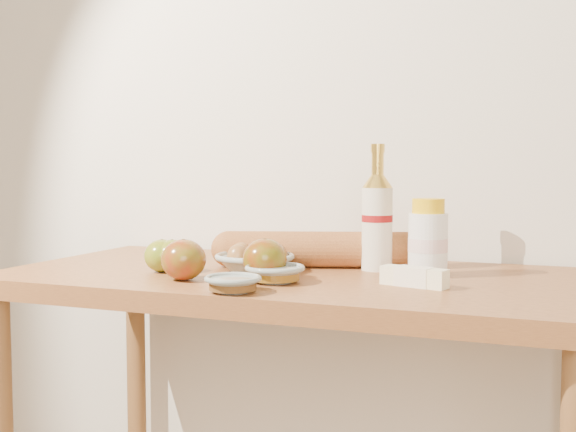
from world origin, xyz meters
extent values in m
cube|color=beige|center=(0.00, 1.51, 1.30)|extent=(3.50, 0.02, 2.60)
cube|color=#9D6032|center=(0.00, 1.18, 0.88)|extent=(1.20, 0.60, 0.04)
cylinder|color=brown|center=(-0.55, 1.43, 0.43)|extent=(0.05, 0.05, 0.86)
cylinder|color=beige|center=(0.15, 1.28, 0.99)|extent=(0.07, 0.07, 0.18)
cylinder|color=maroon|center=(0.15, 1.28, 1.01)|extent=(0.07, 0.07, 0.01)
cone|color=gold|center=(0.15, 1.28, 1.09)|extent=(0.07, 0.07, 0.03)
cylinder|color=gold|center=(0.15, 1.28, 1.13)|extent=(0.03, 0.03, 0.05)
cylinder|color=gold|center=(0.15, 1.28, 1.16)|extent=(0.03, 0.03, 0.02)
cylinder|color=white|center=(0.27, 1.23, 0.96)|extent=(0.10, 0.10, 0.13)
cylinder|color=beige|center=(0.27, 1.23, 0.96)|extent=(0.10, 0.10, 0.03)
cylinder|color=#F1B70C|center=(0.27, 1.23, 1.04)|extent=(0.08, 0.08, 0.03)
torus|color=#909D99|center=(-0.08, 1.16, 0.93)|extent=(0.17, 0.17, 0.01)
ellipsoid|color=brown|center=(-0.11, 1.14, 0.93)|extent=(0.05, 0.05, 0.06)
ellipsoid|color=brown|center=(-0.05, 1.15, 0.93)|extent=(0.05, 0.05, 0.06)
ellipsoid|color=brown|center=(-0.08, 1.19, 0.93)|extent=(0.05, 0.05, 0.06)
ellipsoid|color=brown|center=(-0.12, 1.18, 0.93)|extent=(0.05, 0.05, 0.06)
ellipsoid|color=brown|center=(-0.04, 1.19, 0.93)|extent=(0.05, 0.05, 0.06)
cylinder|color=#AC6834|center=(0.02, 1.27, 0.94)|extent=(0.40, 0.20, 0.08)
sphere|color=#AC6834|center=(-0.16, 1.21, 0.94)|extent=(0.10, 0.10, 0.08)
sphere|color=#AC6834|center=(0.21, 1.33, 0.94)|extent=(0.10, 0.10, 0.08)
ellipsoid|color=olive|center=(-0.26, 1.09, 0.93)|extent=(0.10, 0.10, 0.07)
cylinder|color=#442A16|center=(-0.26, 1.09, 0.96)|extent=(0.01, 0.01, 0.01)
ellipsoid|color=#970810|center=(-0.16, 1.01, 0.94)|extent=(0.10, 0.10, 0.08)
cylinder|color=#52321B|center=(-0.16, 1.01, 0.97)|extent=(0.01, 0.01, 0.01)
ellipsoid|color=maroon|center=(-0.02, 1.08, 0.94)|extent=(0.09, 0.09, 0.08)
cylinder|color=#4E351A|center=(-0.02, 1.08, 0.97)|extent=(0.01, 0.01, 0.01)
torus|color=gray|center=(-0.02, 0.93, 0.92)|extent=(0.13, 0.13, 0.01)
cylinder|color=brown|center=(-0.02, 0.93, 0.91)|extent=(0.10, 0.10, 0.02)
torus|color=gray|center=(0.01, 1.05, 0.93)|extent=(0.15, 0.15, 0.01)
cylinder|color=brown|center=(0.01, 1.05, 0.92)|extent=(0.12, 0.12, 0.02)
cube|color=#FFF6C5|center=(0.27, 1.10, 0.92)|extent=(0.13, 0.07, 0.03)
cube|color=white|center=(0.27, 1.10, 0.92)|extent=(0.07, 0.05, 0.04)
ellipsoid|color=olive|center=(-0.24, 1.09, 0.93)|extent=(0.10, 0.10, 0.07)
cylinder|color=#442A16|center=(-0.24, 1.09, 0.96)|extent=(0.01, 0.01, 0.01)
camera|label=1|loc=(0.53, -0.21, 1.12)|focal=45.00mm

